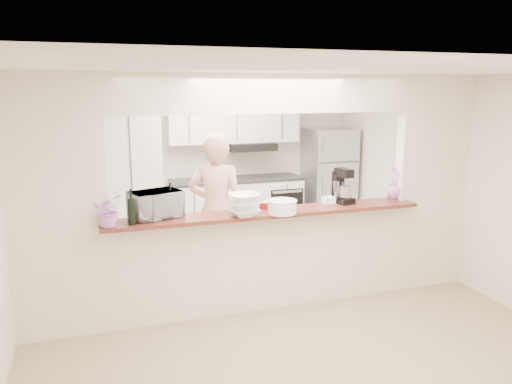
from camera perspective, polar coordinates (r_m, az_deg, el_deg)
name	(u,v)px	position (r m, az deg, el deg)	size (l,w,h in m)	color
floor	(266,306)	(5.63, 1.18, -12.89)	(6.00, 6.00, 0.00)	gray
tile_overlay	(229,260)	(7.00, -3.10, -7.80)	(5.00, 2.90, 0.01)	silver
partition	(267,173)	(5.19, 1.25, 2.15)	(5.00, 0.15, 2.50)	silver
bar_counter	(267,256)	(5.41, 1.23, -7.37)	(3.40, 0.38, 1.09)	silver
kitchen_cabinets	(197,178)	(7.82, -6.77, 1.57)	(3.15, 0.62, 2.25)	silver
refrigerator	(328,179)	(8.50, 8.27, 1.50)	(0.75, 0.70, 1.70)	#ABABB0
flower_left	(109,210)	(4.80, -16.44, -1.99)	(0.29, 0.25, 0.32)	#EB7CD8
wine_bottle_a	(131,211)	(4.82, -14.04, -2.10)	(0.07, 0.07, 0.35)	black
wine_bottle_b	(171,203)	(5.07, -9.74, -1.24)	(0.07, 0.07, 0.34)	black
toaster_oven	(156,204)	(5.03, -11.39, -1.41)	(0.48, 0.33, 0.27)	#9E9EA3
serving_bowls	(244,205)	(5.00, -1.35, -1.51)	(0.31, 0.31, 0.22)	white
plate_stack_a	(282,207)	(5.12, 3.01, -1.70)	(0.31, 0.31, 0.14)	white
plate_stack_b	(282,209)	(5.12, 3.00, -1.96)	(0.26, 0.26, 0.09)	white
red_bowl	(266,205)	(5.34, 1.12, -1.51)	(0.14, 0.14, 0.07)	maroon
tan_bowl	(269,205)	(5.35, 1.45, -1.47)	(0.15, 0.15, 0.07)	#C7B48C
utensil_caddy	(333,194)	(5.61, 8.79, -0.27)	(0.28, 0.19, 0.25)	silver
stand_mixer	(342,187)	(5.66, 9.82, 0.53)	(0.21, 0.29, 0.39)	black
flower_right	(395,182)	(5.99, 15.66, 1.15)	(0.23, 0.23, 0.40)	#C26ECC
person	(216,211)	(5.96, -4.54, -2.18)	(0.67, 0.44, 1.83)	#DAA08E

